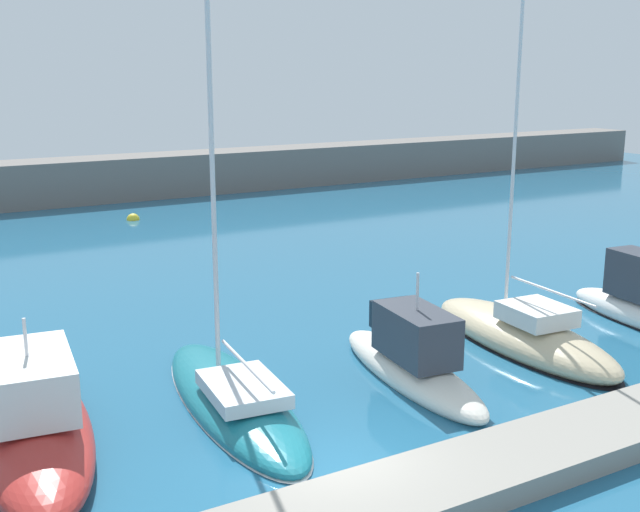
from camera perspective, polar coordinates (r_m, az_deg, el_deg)
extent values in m
plane|color=#236084|center=(17.64, 0.81, -15.44)|extent=(120.00, 120.00, 0.00)
cube|color=gray|center=(16.15, 4.39, -17.36)|extent=(34.97, 2.23, 0.52)
cube|color=slate|center=(52.88, -21.31, 4.76)|extent=(108.00, 3.62, 2.79)
ellipsoid|color=#B72D28|center=(19.95, -19.86, -11.70)|extent=(3.59, 8.91, 1.23)
cube|color=silver|center=(19.39, -20.14, -8.47)|extent=(2.27, 3.39, 1.25)
cube|color=black|center=(20.61, -20.42, -6.64)|extent=(1.79, 1.00, 0.70)
cylinder|color=silver|center=(19.03, -20.40, -5.48)|extent=(0.08, 0.08, 0.89)
ellipsoid|color=#19707F|center=(21.00, -6.27, -10.25)|extent=(3.26, 9.03, 0.96)
ellipsoid|color=silver|center=(21.04, -6.27, -10.48)|extent=(3.29, 9.12, 0.12)
cylinder|color=silver|center=(20.40, -7.96, 13.22)|extent=(0.13, 0.13, 15.79)
cylinder|color=silver|center=(19.46, -5.31, -7.78)|extent=(0.48, 3.71, 0.09)
cube|color=silver|center=(19.98, -5.54, -9.45)|extent=(1.99, 2.72, 0.35)
ellipsoid|color=silver|center=(22.57, 6.53, -8.27)|extent=(2.55, 7.29, 0.99)
cube|color=#333842|center=(21.97, 6.92, -5.59)|extent=(1.69, 2.76, 1.39)
cube|color=black|center=(22.96, 5.31, -4.15)|extent=(1.32, 0.80, 0.78)
cylinder|color=silver|center=(21.60, 7.01, -2.54)|extent=(0.08, 0.08, 1.04)
ellipsoid|color=beige|center=(25.79, 14.29, -5.62)|extent=(3.14, 8.23, 1.29)
ellipsoid|color=black|center=(25.88, 14.25, -6.18)|extent=(3.18, 8.31, 0.12)
cylinder|color=silver|center=(25.16, 13.88, 9.32)|extent=(0.11, 0.11, 11.91)
cylinder|color=silver|center=(24.45, 16.25, -2.41)|extent=(0.35, 3.59, 0.08)
cube|color=silver|center=(25.08, 15.29, -4.03)|extent=(1.87, 2.10, 0.54)
ellipsoid|color=black|center=(29.40, 21.98, -4.38)|extent=(2.26, 6.33, 0.12)
cube|color=black|center=(29.55, 21.04, -0.53)|extent=(1.12, 0.71, 0.90)
sphere|color=yellow|center=(46.70, -13.26, 2.54)|extent=(0.73, 0.73, 0.73)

